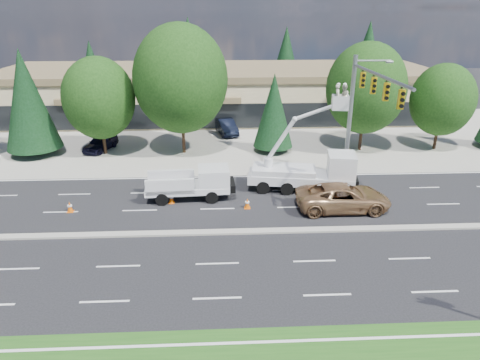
{
  "coord_description": "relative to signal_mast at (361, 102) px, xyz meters",
  "views": [
    {
      "loc": [
        0.27,
        -21.82,
        12.13
      ],
      "look_at": [
        1.42,
        2.2,
        2.4
      ],
      "focal_mm": 32.0,
      "sensor_mm": 36.0,
      "label": 1
    }
  ],
  "objects": [
    {
      "name": "road_median",
      "position": [
        -10.03,
        -7.04,
        -6.0
      ],
      "size": [
        120.0,
        0.55,
        0.12
      ],
      "primitive_type": "cube",
      "color": "gray",
      "rests_on": "ground"
    },
    {
      "name": "strip_mall",
      "position": [
        -10.03,
        22.93,
        -3.23
      ],
      "size": [
        50.4,
        15.4,
        5.5
      ],
      "color": "tan",
      "rests_on": "ground"
    },
    {
      "name": "tree_back_a",
      "position": [
        -28.03,
        34.96,
        -1.84
      ],
      "size": [
        3.99,
        3.99,
        7.87
      ],
      "color": "#332114",
      "rests_on": "ground"
    },
    {
      "name": "signal_mast",
      "position": [
        0.0,
        0.0,
        0.0
      ],
      "size": [
        2.76,
        10.16,
        9.0
      ],
      "color": "gray",
      "rests_on": "ground"
    },
    {
      "name": "parked_car_east",
      "position": [
        -9.13,
        13.93,
        -5.3
      ],
      "size": [
        2.62,
        4.81,
        1.5
      ],
      "primitive_type": "imported",
      "rotation": [
        0.0,
        0.0,
        0.24
      ],
      "color": "black",
      "rests_on": "ground"
    },
    {
      "name": "tree_front_c",
      "position": [
        -20.03,
        7.96,
        -1.11
      ],
      "size": [
        6.1,
        6.1,
        8.46
      ],
      "color": "#332114",
      "rests_on": "ground"
    },
    {
      "name": "utility_pickup",
      "position": [
        -11.61,
        -2.04,
        -5.17
      ],
      "size": [
        5.71,
        2.47,
        2.15
      ],
      "rotation": [
        0.0,
        0.0,
        0.06
      ],
      "color": "silver",
      "rests_on": "ground"
    },
    {
      "name": "tree_front_d",
      "position": [
        -13.03,
        7.96,
        0.45
      ],
      "size": [
        8.01,
        8.01,
        11.11
      ],
      "color": "#332114",
      "rests_on": "ground"
    },
    {
      "name": "tree_front_f",
      "position": [
        2.97,
        7.96,
        -0.46
      ],
      "size": [
        6.9,
        6.9,
        9.57
      ],
      "color": "#332114",
      "rests_on": "ground"
    },
    {
      "name": "ground",
      "position": [
        -10.03,
        -7.04,
        -6.06
      ],
      "size": [
        140.0,
        140.0,
        0.0
      ],
      "primitive_type": "plane",
      "color": "black",
      "rests_on": "ground"
    },
    {
      "name": "tree_back_d",
      "position": [
        11.97,
        34.96,
        -0.45
      ],
      "size": [
        5.3,
        5.3,
        10.45
      ],
      "color": "#332114",
      "rests_on": "ground"
    },
    {
      "name": "tree_front_e",
      "position": [
        -5.03,
        7.96,
        -2.33
      ],
      "size": [
        3.53,
        3.53,
        6.96
      ],
      "color": "#332114",
      "rests_on": "ground"
    },
    {
      "name": "tree_front_b",
      "position": [
        -26.03,
        7.96,
        -1.17
      ],
      "size": [
        4.62,
        4.62,
        9.1
      ],
      "color": "#332114",
      "rests_on": "ground"
    },
    {
      "name": "tree_back_c",
      "position": [
        -0.03,
        34.96,
        -0.85
      ],
      "size": [
        4.92,
        4.92,
        9.7
      ],
      "color": "#332114",
      "rests_on": "ground"
    },
    {
      "name": "minivan",
      "position": [
        -1.96,
        -4.24,
        -5.22
      ],
      "size": [
        6.03,
        2.8,
        1.67
      ],
      "primitive_type": "imported",
      "rotation": [
        0.0,
        0.0,
        1.58
      ],
      "color": "#A1774E",
      "rests_on": "ground"
    },
    {
      "name": "traffic_cone_a",
      "position": [
        -19.42,
        -3.8,
        -5.72
      ],
      "size": [
        0.4,
        0.4,
        0.7
      ],
      "color": "#DE5807",
      "rests_on": "ground"
    },
    {
      "name": "traffic_cone_d",
      "position": [
        -1.29,
        -2.94,
        -5.72
      ],
      "size": [
        0.4,
        0.4,
        0.7
      ],
      "color": "#DE5807",
      "rests_on": "ground"
    },
    {
      "name": "parked_car_west",
      "position": [
        -20.66,
        8.96,
        -5.36
      ],
      "size": [
        2.82,
        4.38,
        1.39
      ],
      "primitive_type": "imported",
      "rotation": [
        0.0,
        0.0,
        -0.32
      ],
      "color": "black",
      "rests_on": "ground"
    },
    {
      "name": "tree_back_b",
      "position": [
        -14.03,
        34.96,
        -0.17
      ],
      "size": [
        5.56,
        5.56,
        10.97
      ],
      "color": "#332114",
      "rests_on": "ground"
    },
    {
      "name": "traffic_cone_b",
      "position": [
        -13.09,
        -2.78,
        -5.72
      ],
      "size": [
        0.4,
        0.4,
        0.7
      ],
      "color": "#DE5807",
      "rests_on": "ground"
    },
    {
      "name": "bucket_truck",
      "position": [
        -3.43,
        -1.07,
        -4.41
      ],
      "size": [
        7.62,
        3.42,
        7.61
      ],
      "rotation": [
        0.0,
        0.0,
        -0.17
      ],
      "color": "silver",
      "rests_on": "ground"
    },
    {
      "name": "traffic_cone_c",
      "position": [
        -8.09,
        -3.82,
        -5.72
      ],
      "size": [
        0.4,
        0.4,
        0.7
      ],
      "color": "#DE5807",
      "rests_on": "ground"
    },
    {
      "name": "concrete_apron",
      "position": [
        -10.03,
        12.96,
        -6.05
      ],
      "size": [
        140.0,
        22.0,
        0.01
      ],
      "primitive_type": "cube",
      "color": "gray",
      "rests_on": "ground"
    },
    {
      "name": "tree_front_g",
      "position": [
        9.97,
        7.96,
        -1.54
      ],
      "size": [
        5.57,
        5.57,
        7.72
      ],
      "color": "#332114",
      "rests_on": "ground"
    }
  ]
}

